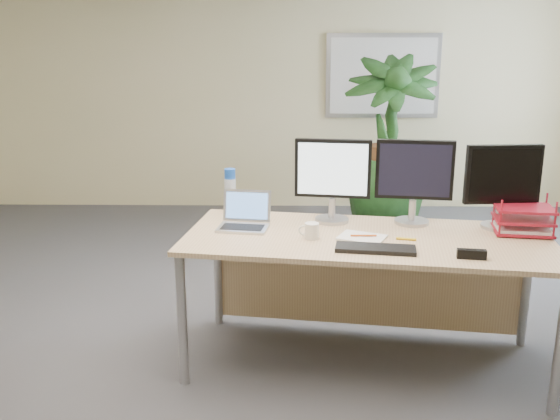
{
  "coord_description": "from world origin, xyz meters",
  "views": [
    {
      "loc": [
        0.14,
        -3.33,
        1.96
      ],
      "look_at": [
        0.08,
        0.35,
        0.95
      ],
      "focal_mm": 40.0,
      "sensor_mm": 36.0,
      "label": 1
    }
  ],
  "objects_px": {
    "desk": "(367,258)",
    "monitor_right": "(414,176)",
    "floor_plant": "(386,162)",
    "monitor_left": "(333,175)",
    "laptop": "(245,218)"
  },
  "relations": [
    {
      "from": "desk",
      "to": "monitor_right",
      "type": "bearing_deg",
      "value": 28.09
    },
    {
      "from": "desk",
      "to": "floor_plant",
      "type": "distance_m",
      "value": 2.66
    },
    {
      "from": "floor_plant",
      "to": "monitor_right",
      "type": "height_order",
      "value": "floor_plant"
    },
    {
      "from": "monitor_left",
      "to": "desk",
      "type": "bearing_deg",
      "value": -42.9
    },
    {
      "from": "laptop",
      "to": "monitor_left",
      "type": "bearing_deg",
      "value": 12.69
    },
    {
      "from": "monitor_left",
      "to": "laptop",
      "type": "distance_m",
      "value": 0.61
    },
    {
      "from": "desk",
      "to": "laptop",
      "type": "bearing_deg",
      "value": 174.76
    },
    {
      "from": "monitor_right",
      "to": "desk",
      "type": "bearing_deg",
      "value": -151.91
    },
    {
      "from": "monitor_left",
      "to": "laptop",
      "type": "relative_size",
      "value": 1.58
    },
    {
      "from": "laptop",
      "to": "monitor_right",
      "type": "bearing_deg",
      "value": 4.8
    },
    {
      "from": "monitor_right",
      "to": "monitor_left",
      "type": "bearing_deg",
      "value": 176.0
    },
    {
      "from": "floor_plant",
      "to": "monitor_left",
      "type": "bearing_deg",
      "value": -106.42
    },
    {
      "from": "monitor_right",
      "to": "floor_plant",
      "type": "bearing_deg",
      "value": 85.13
    },
    {
      "from": "laptop",
      "to": "desk",
      "type": "bearing_deg",
      "value": -5.24
    },
    {
      "from": "desk",
      "to": "monitor_right",
      "type": "relative_size",
      "value": 4.26
    }
  ]
}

